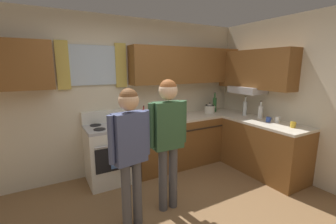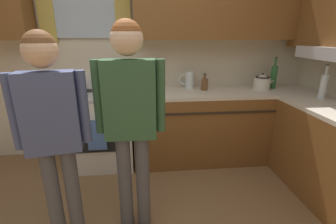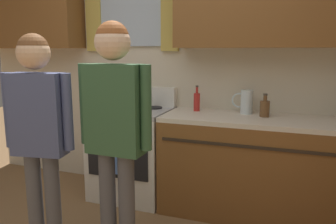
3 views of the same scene
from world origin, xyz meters
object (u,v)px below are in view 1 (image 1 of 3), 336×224
(bottle_squat_brown, at_px, (177,112))
(water_pitcher, at_px, (167,111))
(bottle_milk_white, at_px, (260,112))
(mug_ceramic_white, at_px, (277,119))
(stove_oven, at_px, (111,152))
(stovetop_kettle, at_px, (210,108))
(adult_in_plaid, at_px, (168,130))
(bottle_wine_green, at_px, (215,104))
(mug_cobalt_blue, at_px, (268,119))
(bottle_tall_clear, at_px, (245,108))
(mug_mustard_yellow, at_px, (293,125))
(adult_left, at_px, (130,143))
(bottle_sauce_red, at_px, (144,114))

(bottle_squat_brown, bearing_deg, water_pitcher, 151.92)
(bottle_milk_white, bearing_deg, mug_ceramic_white, -87.53)
(stove_oven, xyz_separation_m, mug_ceramic_white, (2.47, -1.13, 0.48))
(bottle_squat_brown, distance_m, mug_ceramic_white, 1.69)
(bottle_squat_brown, bearing_deg, stovetop_kettle, -3.15)
(mug_ceramic_white, xyz_separation_m, adult_in_plaid, (-2.04, 0.03, 0.09))
(bottle_milk_white, bearing_deg, stove_oven, 161.99)
(stove_oven, height_order, bottle_squat_brown, bottle_squat_brown)
(bottle_wine_green, xyz_separation_m, mug_cobalt_blue, (0.19, -1.12, -0.11))
(mug_cobalt_blue, relative_size, adult_in_plaid, 0.07)
(stovetop_kettle, bearing_deg, adult_in_plaid, -144.67)
(bottle_tall_clear, xyz_separation_m, mug_mustard_yellow, (-0.03, -0.96, -0.10))
(stovetop_kettle, bearing_deg, stove_oven, -179.47)
(mug_ceramic_white, xyz_separation_m, adult_left, (-2.57, -0.07, 0.05))
(bottle_tall_clear, relative_size, stovetop_kettle, 1.34)
(mug_mustard_yellow, bearing_deg, adult_left, 174.10)
(mug_ceramic_white, height_order, adult_in_plaid, adult_in_plaid)
(stove_oven, bearing_deg, bottle_tall_clear, -11.52)
(adult_in_plaid, bearing_deg, bottle_tall_clear, 16.91)
(stove_oven, xyz_separation_m, bottle_tall_clear, (2.41, -0.49, 0.57))
(bottle_wine_green, distance_m, adult_left, 2.60)
(stovetop_kettle, relative_size, adult_left, 0.17)
(adult_left, bearing_deg, bottle_tall_clear, 15.71)
(bottle_milk_white, xyz_separation_m, bottle_tall_clear, (-0.05, 0.31, 0.02))
(adult_in_plaid, bearing_deg, water_pitcher, 61.74)
(water_pitcher, bearing_deg, adult_left, -131.50)
(bottle_squat_brown, bearing_deg, adult_left, -137.49)
(mug_ceramic_white, height_order, water_pitcher, water_pitcher)
(stovetop_kettle, bearing_deg, bottle_wine_green, 19.36)
(bottle_wine_green, xyz_separation_m, mug_ceramic_white, (0.30, -1.21, -0.10))
(stove_oven, height_order, bottle_milk_white, bottle_milk_white)
(bottle_wine_green, xyz_separation_m, water_pitcher, (-1.08, 0.07, -0.04))
(bottle_milk_white, bearing_deg, water_pitcher, 145.09)
(stovetop_kettle, bearing_deg, bottle_tall_clear, -50.82)
(stove_oven, distance_m, stovetop_kettle, 2.06)
(bottle_squat_brown, bearing_deg, bottle_wine_green, 1.40)
(bottle_sauce_red, bearing_deg, adult_left, -118.90)
(stovetop_kettle, bearing_deg, adult_left, -149.87)
(bottle_milk_white, bearing_deg, bottle_wine_green, 108.01)
(stove_oven, xyz_separation_m, stovetop_kettle, (1.99, 0.02, 0.53))
(bottle_squat_brown, xyz_separation_m, adult_left, (-1.37, -1.25, 0.02))
(bottle_sauce_red, bearing_deg, mug_mustard_yellow, -42.17)
(bottle_wine_green, bearing_deg, stovetop_kettle, -160.64)
(bottle_sauce_red, xyz_separation_m, adult_in_plaid, (-0.21, -1.22, 0.05))
(bottle_wine_green, bearing_deg, bottle_milk_white, -71.99)
(stovetop_kettle, xyz_separation_m, adult_left, (-2.09, -1.21, 0.00))
(adult_in_plaid, bearing_deg, bottle_wine_green, 33.93)
(bottle_tall_clear, height_order, mug_mustard_yellow, bottle_tall_clear)
(bottle_wine_green, height_order, mug_mustard_yellow, bottle_wine_green)
(water_pitcher, bearing_deg, bottle_squat_brown, -28.08)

